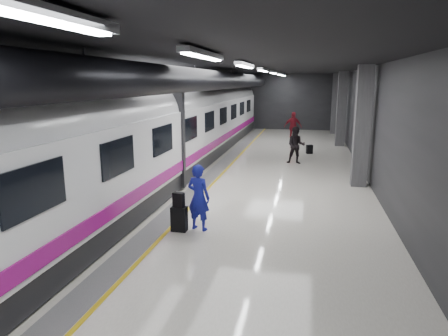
# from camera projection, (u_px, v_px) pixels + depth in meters

# --- Properties ---
(ground) EXTENTS (40.00, 40.00, 0.00)m
(ground) POSITION_uv_depth(u_px,v_px,m) (231.00, 192.00, 14.31)
(ground) COLOR silver
(ground) RESTS_ON ground
(platform_hall) EXTENTS (10.02, 40.02, 4.51)m
(platform_hall) POSITION_uv_depth(u_px,v_px,m) (229.00, 92.00, 14.53)
(platform_hall) COLOR black
(platform_hall) RESTS_ON ground
(train) EXTENTS (3.05, 38.00, 4.05)m
(train) POSITION_uv_depth(u_px,v_px,m) (144.00, 133.00, 14.53)
(train) COLOR black
(train) RESTS_ON ground
(traveler_main) EXTENTS (0.74, 0.59, 1.79)m
(traveler_main) POSITION_uv_depth(u_px,v_px,m) (199.00, 197.00, 10.56)
(traveler_main) COLOR #1C16AB
(traveler_main) RESTS_ON ground
(suitcase_main) EXTENTS (0.42, 0.27, 0.67)m
(suitcase_main) POSITION_uv_depth(u_px,v_px,m) (179.00, 219.00, 10.56)
(suitcase_main) COLOR black
(suitcase_main) RESTS_ON ground
(shoulder_bag) EXTENTS (0.33, 0.23, 0.39)m
(shoulder_bag) POSITION_uv_depth(u_px,v_px,m) (179.00, 200.00, 10.42)
(shoulder_bag) COLOR black
(shoulder_bag) RESTS_ON suitcase_main
(traveler_far_a) EXTENTS (0.87, 0.68, 1.79)m
(traveler_far_a) POSITION_uv_depth(u_px,v_px,m) (296.00, 145.00, 19.18)
(traveler_far_a) COLOR black
(traveler_far_a) RESTS_ON ground
(traveler_far_b) EXTENTS (1.23, 0.72, 1.96)m
(traveler_far_b) POSITION_uv_depth(u_px,v_px,m) (293.00, 127.00, 26.32)
(traveler_far_b) COLOR maroon
(traveler_far_b) RESTS_ON ground
(suitcase_far) EXTENTS (0.39, 0.33, 0.49)m
(suitcase_far) POSITION_uv_depth(u_px,v_px,m) (309.00, 149.00, 22.02)
(suitcase_far) COLOR black
(suitcase_far) RESTS_ON ground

